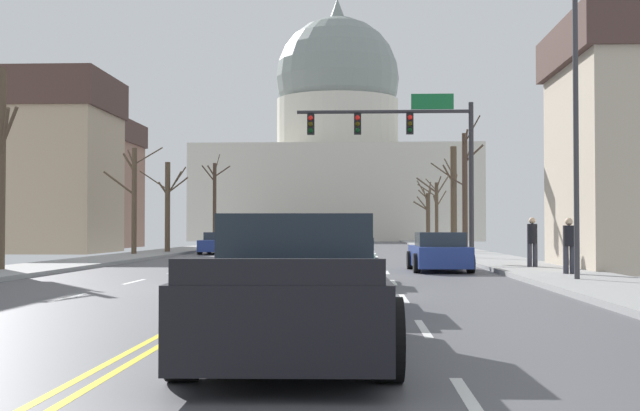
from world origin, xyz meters
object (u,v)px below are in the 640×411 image
at_px(pedestrian_00, 532,239).
at_px(sedan_oncoming_01, 247,241).
at_px(street_lamp_right, 564,80).
at_px(sedan_oncoming_02, 268,239).
at_px(sedan_oncoming_00, 220,244).
at_px(sedan_near_01, 439,253).
at_px(sedan_near_00, 335,251).
at_px(sedan_near_02, 338,264).
at_px(signal_gantry, 410,139).
at_px(pedestrian_01, 569,243).
at_px(sedan_near_03, 329,275).
at_px(pickup_truck_near_04, 295,291).

bearing_deg(pedestrian_00, sedan_oncoming_01, 114.80).
height_order(street_lamp_right, sedan_oncoming_02, street_lamp_right).
bearing_deg(sedan_oncoming_00, sedan_near_01, -60.94).
xyz_separation_m(sedan_near_00, sedan_near_02, (0.42, -12.62, -0.01)).
bearing_deg(signal_gantry, sedan_near_02, -99.84).
xyz_separation_m(sedan_oncoming_01, pedestrian_01, (13.77, -33.79, 0.45)).
xyz_separation_m(sedan_near_00, sedan_near_03, (0.42, -19.36, 0.07)).
bearing_deg(sedan_near_00, sedan_near_01, -57.13).
height_order(sedan_oncoming_01, sedan_oncoming_02, sedan_oncoming_01).
bearing_deg(signal_gantry, street_lamp_right, -79.18).
bearing_deg(sedan_near_01, street_lamp_right, -68.62).
height_order(sedan_near_02, pedestrian_00, pedestrian_00).
relative_size(sedan_near_00, pedestrian_01, 2.94).
height_order(street_lamp_right, pedestrian_00, street_lamp_right).
xyz_separation_m(signal_gantry, sedan_oncoming_01, (-10.00, 20.45, -4.87)).
relative_size(sedan_near_03, sedan_oncoming_01, 1.01).
bearing_deg(sedan_near_01, pickup_truck_near_04, -100.27).
xyz_separation_m(street_lamp_right, sedan_near_00, (-6.27, 12.33, -4.77)).
distance_m(signal_gantry, pedestrian_00, 10.62).
bearing_deg(pedestrian_01, sedan_near_03, -124.45).
bearing_deg(pedestrian_01, sedan_oncoming_02, 106.17).
bearing_deg(sedan_near_03, sedan_near_02, 89.97).
height_order(sedan_near_00, sedan_oncoming_00, sedan_oncoming_00).
bearing_deg(sedan_near_02, pedestrian_00, 48.39).
bearing_deg(sedan_oncoming_02, pedestrian_01, -73.83).
bearing_deg(pickup_truck_near_04, sedan_near_00, 90.47).
xyz_separation_m(street_lamp_right, pickup_truck_near_04, (-6.07, -12.41, -4.58)).
distance_m(sedan_oncoming_01, sedan_oncoming_02, 13.80).
bearing_deg(pickup_truck_near_04, sedan_oncoming_02, 96.39).
xyz_separation_m(sedan_near_01, sedan_near_02, (-3.24, -6.96, -0.08)).
xyz_separation_m(sedan_near_00, sedan_near_01, (3.66, -5.66, 0.07)).
height_order(signal_gantry, sedan_near_02, signal_gantry).
distance_m(street_lamp_right, sedan_oncoming_00, 29.24).
bearing_deg(pedestrian_00, sedan_near_01, -175.33).
height_order(signal_gantry, sedan_near_00, signal_gantry).
relative_size(sedan_near_02, pedestrian_01, 2.77).
distance_m(sedan_oncoming_02, pedestrian_00, 45.33).
relative_size(sedan_near_00, sedan_oncoming_02, 1.09).
bearing_deg(street_lamp_right, sedan_near_02, -177.16).
relative_size(sedan_oncoming_01, pedestrian_01, 2.81).
bearing_deg(sedan_near_02, street_lamp_right, 2.84).
height_order(sedan_near_03, pickup_truck_near_04, pickup_truck_near_04).
height_order(sedan_near_02, sedan_oncoming_01, sedan_oncoming_01).
distance_m(signal_gantry, sedan_near_02, 17.17).
distance_m(sedan_near_01, sedan_near_02, 7.68).
distance_m(sedan_oncoming_02, pedestrian_01, 49.55).
bearing_deg(pedestrian_01, sedan_near_01, 129.12).
bearing_deg(pickup_truck_near_04, signal_gantry, 83.90).
xyz_separation_m(street_lamp_right, sedan_oncoming_02, (-13.08, 50.16, -4.75)).
xyz_separation_m(street_lamp_right, sedan_near_02, (-5.85, -0.29, -4.78)).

